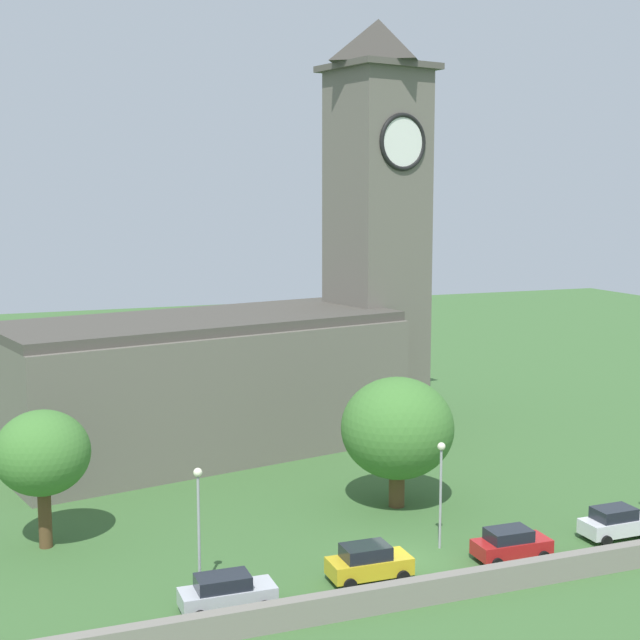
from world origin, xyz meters
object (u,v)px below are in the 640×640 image
at_px(tree_by_tower, 397,428).
at_px(streetlamp_central, 441,476).
at_px(car_yellow, 368,563).
at_px(car_white, 616,523).
at_px(streetlamp_west_mid, 198,509).
at_px(tree_riverside_west, 42,454).
at_px(car_silver, 226,593).
at_px(church, 253,336).
at_px(car_red, 511,544).

bearing_deg(tree_by_tower, streetlamp_central, -96.64).
xyz_separation_m(car_yellow, streetlamp_central, (5.44, 2.56, 3.13)).
bearing_deg(tree_by_tower, car_white, -45.91).
bearing_deg(streetlamp_west_mid, tree_riverside_west, 125.50).
bearing_deg(car_silver, church, 70.27).
xyz_separation_m(streetlamp_west_mid, tree_riverside_west, (-6.43, 9.01, 1.02)).
bearing_deg(car_white, car_red, -175.89).
height_order(church, car_yellow, church).
bearing_deg(car_white, car_yellow, -179.05).
height_order(car_yellow, tree_riverside_west, tree_riverside_west).
relative_size(car_red, streetlamp_central, 0.69).
distance_m(car_red, streetlamp_central, 5.07).
relative_size(streetlamp_central, tree_by_tower, 0.73).
relative_size(car_yellow, streetlamp_central, 0.71).
height_order(church, tree_riverside_west, church).
relative_size(car_white, tree_by_tower, 0.51).
bearing_deg(car_white, tree_by_tower, 134.09).
xyz_separation_m(car_yellow, streetlamp_west_mid, (-8.28, 1.56, 3.34)).
height_order(car_red, tree_by_tower, tree_by_tower).
distance_m(church, car_silver, 31.14).
relative_size(church, streetlamp_central, 6.10).
bearing_deg(car_silver, car_yellow, 5.54).
bearing_deg(streetlamp_central, car_white, -13.04).
height_order(car_white, streetlamp_central, streetlamp_central).
relative_size(streetlamp_central, tree_riverside_west, 0.78).
relative_size(car_red, tree_riverside_west, 0.54).
relative_size(car_silver, streetlamp_west_mid, 0.71).
bearing_deg(tree_by_tower, church, 101.43).
relative_size(car_red, tree_by_tower, 0.51).
bearing_deg(tree_by_tower, tree_riverside_west, 177.56).
relative_size(car_yellow, car_white, 1.02).
relative_size(car_silver, car_white, 1.09).
height_order(car_silver, car_red, car_silver).
xyz_separation_m(car_red, tree_by_tower, (-1.90, 9.94, 4.11)).
height_order(church, car_silver, church).
distance_m(car_silver, car_red, 15.76).
relative_size(car_silver, tree_by_tower, 0.55).
height_order(car_white, tree_riverside_west, tree_riverside_west).
xyz_separation_m(car_white, tree_by_tower, (-9.12, 9.42, 4.06)).
xyz_separation_m(church, car_yellow, (-2.62, -27.72, -7.43)).
xyz_separation_m(car_silver, streetlamp_west_mid, (-0.70, 2.29, 3.39)).
bearing_deg(tree_riverside_west, car_silver, -57.77).
relative_size(car_silver, streetlamp_central, 0.76).
xyz_separation_m(church, streetlamp_central, (2.82, -25.16, -4.30)).
bearing_deg(streetlamp_central, car_yellow, -154.82).
distance_m(car_silver, car_yellow, 7.62).
height_order(tree_by_tower, tree_riverside_west, tree_by_tower).
bearing_deg(streetlamp_central, streetlamp_west_mid, -175.82).
relative_size(streetlamp_west_mid, streetlamp_central, 1.06).
relative_size(church, car_yellow, 8.61).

